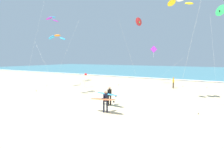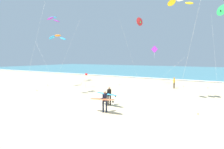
{
  "view_description": "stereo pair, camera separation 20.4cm",
  "coord_description": "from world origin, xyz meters",
  "views": [
    {
      "loc": [
        8.93,
        -12.23,
        4.26
      ],
      "look_at": [
        -0.47,
        4.06,
        2.57
      ],
      "focal_mm": 29.68,
      "sensor_mm": 36.0,
      "label": 1
    },
    {
      "loc": [
        9.1,
        -12.13,
        4.26
      ],
      "look_at": [
        -0.47,
        4.06,
        2.57
      ],
      "focal_mm": 29.68,
      "sensor_mm": 36.0,
      "label": 2
    }
  ],
  "objects": [
    {
      "name": "ground_plane",
      "position": [
        0.0,
        0.0,
        0.0
      ],
      "size": [
        160.0,
        160.0,
        0.0
      ],
      "primitive_type": "plane",
      "color": "#D1BA8E"
    },
    {
      "name": "ocean_water",
      "position": [
        0.0,
        54.79,
        0.04
      ],
      "size": [
        160.0,
        60.0,
        0.08
      ],
      "primitive_type": "cube",
      "color": "teal",
      "rests_on": "ground"
    },
    {
      "name": "shoreline_foam",
      "position": [
        0.0,
        25.09,
        0.09
      ],
      "size": [
        160.0,
        1.39,
        0.01
      ],
      "primitive_type": "cube",
      "color": "white",
      "rests_on": "ocean_water"
    },
    {
      "name": "surfer_lead",
      "position": [
        1.38,
        -0.38,
        1.05
      ],
      "size": [
        2.36,
        0.95,
        1.71
      ],
      "color": "black",
      "rests_on": "ground"
    },
    {
      "name": "surfer_trailing",
      "position": [
        0.58,
        1.57,
        1.04
      ],
      "size": [
        2.38,
        1.03,
        1.71
      ],
      "color": "black",
      "rests_on": "ground"
    },
    {
      "name": "kite_delta_scarlet_near",
      "position": [
        -2.94,
        17.32,
        10.28
      ],
      "size": [
        2.11,
        4.78,
        11.04
      ],
      "color": "red",
      "rests_on": "ground"
    },
    {
      "name": "kite_delta_emerald_mid",
      "position": [
        8.81,
        16.32,
        10.44
      ],
      "size": [
        1.99,
        1.6,
        11.22
      ],
      "color": "green",
      "rests_on": "ground"
    },
    {
      "name": "kite_arc_amber_high",
      "position": [
        -6.9,
        2.89,
        6.56
      ],
      "size": [
        5.03,
        2.07,
        6.87
      ],
      "color": "#2D99DB",
      "rests_on": "ground"
    },
    {
      "name": "kite_arc_cobalt_low",
      "position": [
        -15.59,
        10.23,
        10.79
      ],
      "size": [
        5.61,
        2.94,
        11.15
      ],
      "color": "purple",
      "rests_on": "ground"
    },
    {
      "name": "kite_diamond_violet_distant",
      "position": [
        -0.03,
        16.85,
        5.43
      ],
      "size": [
        5.24,
        0.32,
        6.22
      ],
      "color": "purple",
      "rests_on": "ground"
    },
    {
      "name": "kite_arc_ivory_close",
      "position": [
        5.65,
        5.94,
        9.34
      ],
      "size": [
        3.39,
        4.17,
        9.66
      ],
      "color": "yellow",
      "rests_on": "ground"
    },
    {
      "name": "bystander_yellow_top",
      "position": [
        3.52,
        14.4,
        0.81
      ],
      "size": [
        0.22,
        0.5,
        1.59
      ],
      "color": "#4C3D2D",
      "rests_on": "ground"
    },
    {
      "name": "lifeguard_flag",
      "position": [
        -7.78,
        8.85,
        1.27
      ],
      "size": [
        0.45,
        0.05,
        2.1
      ],
      "color": "silver",
      "rests_on": "ground"
    }
  ]
}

